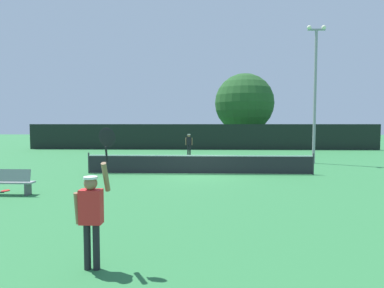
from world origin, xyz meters
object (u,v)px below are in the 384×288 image
parked_car_near (139,138)px  parked_car_mid (171,139)px  player_receiving (189,142)px  courtside_bench (8,182)px  tennis_ball (200,164)px  large_tree (244,103)px  parked_car_far (285,139)px  spare_racket (5,191)px  player_serving (92,208)px  light_pole (315,86)px

parked_car_near → parked_car_mid: same height
player_receiving → courtside_bench: bearing=68.7°
player_receiving → tennis_ball: 6.21m
courtside_bench → parked_car_mid: parked_car_mid is taller
large_tree → parked_car_far: 6.63m
player_receiving → parked_car_far: (10.86, 13.06, -0.28)m
spare_racket → parked_car_mid: bearing=81.6°
large_tree → player_serving: bearing=-101.5°
courtside_bench → parked_car_far: (16.64, 27.89, 0.30)m
spare_racket → parked_car_mid: size_ratio=0.12×
parked_car_mid → player_receiving: bearing=-75.8°
tennis_ball → light_pole: size_ratio=0.01×
player_receiving → large_tree: (5.83, 11.81, 3.85)m
large_tree → tennis_ball: bearing=-105.2°
player_serving → parked_car_near: player_serving is taller
parked_car_far → spare_racket: bearing=-113.8°
spare_racket → parked_car_far: 32.19m
player_serving → parked_car_mid: 31.94m
spare_racket → courtside_bench: size_ratio=0.29×
player_receiving → parked_car_far: 16.99m
light_pole → large_tree: (-2.43, 16.69, -0.03)m
player_serving → light_pole: 18.50m
courtside_bench → parked_car_mid: (3.24, 26.13, 0.30)m
player_receiving → parked_car_near: 16.04m
parked_car_mid → light_pole: bearing=-54.7°
courtside_bench → parked_car_mid: 26.34m
player_serving → parked_car_far: 35.58m
light_pole → tennis_ball: bearing=-170.8°
large_tree → courtside_bench: bearing=-113.5°
parked_car_far → tennis_ball: bearing=-109.0°
player_receiving → courtside_bench: 15.92m
tennis_ball → player_serving: bearing=-96.7°
player_receiving → parked_car_mid: 11.60m
tennis_ball → parked_car_mid: 17.73m
player_receiving → tennis_ball: (0.97, -6.05, -1.02)m
parked_car_near → parked_car_far: bearing=-11.4°
player_serving → parked_car_far: size_ratio=0.56×
tennis_ball → large_tree: (4.86, 17.87, 4.87)m
large_tree → parked_car_mid: large_tree is taller
courtside_bench → light_pole: (14.04, 9.95, 4.45)m
tennis_ball → parked_car_mid: bearing=101.4°
parked_car_near → parked_car_mid: (4.43, -3.13, 0.00)m
player_receiving → light_pole: 10.34m
large_tree → light_pole: bearing=-81.7°
tennis_ball → spare_racket: 10.89m
player_serving → parked_car_far: bearing=71.0°
tennis_ball → large_tree: 19.15m
large_tree → parked_car_far: large_tree is taller
tennis_ball → courtside_bench: courtside_bench is taller
spare_racket → parked_car_far: parked_car_far is taller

